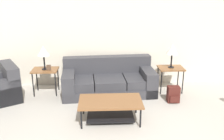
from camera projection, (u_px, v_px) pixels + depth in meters
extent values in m
cube|color=silver|center=(118.00, 35.00, 6.26)|extent=(9.16, 0.06, 2.60)
cube|color=#38383D|center=(109.00, 89.00, 6.00)|extent=(2.21, 1.13, 0.22)
cube|color=#38383D|center=(78.00, 82.00, 5.83)|extent=(0.76, 0.93, 0.20)
cube|color=#38383D|center=(109.00, 81.00, 5.91)|extent=(0.76, 0.93, 0.20)
cube|color=#38383D|center=(139.00, 80.00, 5.99)|extent=(0.76, 0.93, 0.20)
cube|color=#38383D|center=(107.00, 64.00, 6.18)|extent=(2.16, 0.40, 0.40)
cube|color=#38383D|center=(69.00, 83.00, 5.84)|extent=(0.35, 1.00, 0.58)
cube|color=#38383D|center=(147.00, 80.00, 6.04)|extent=(0.35, 1.00, 0.58)
cube|color=#38383D|center=(10.00, 73.00, 5.61)|extent=(0.69, 0.93, 0.40)
cube|color=brown|center=(110.00, 101.00, 4.67)|extent=(1.18, 0.68, 0.04)
cylinder|color=black|center=(81.00, 119.00, 4.44)|extent=(0.03, 0.03, 0.38)
cylinder|color=black|center=(140.00, 118.00, 4.49)|extent=(0.03, 0.03, 0.38)
cylinder|color=black|center=(83.00, 105.00, 4.97)|extent=(0.03, 0.03, 0.38)
cylinder|color=black|center=(136.00, 104.00, 5.02)|extent=(0.03, 0.03, 0.38)
cube|color=black|center=(110.00, 116.00, 4.77)|extent=(0.89, 0.47, 0.02)
cube|color=brown|center=(45.00, 70.00, 5.84)|extent=(0.60, 0.46, 0.03)
cylinder|color=black|center=(33.00, 85.00, 5.74)|extent=(0.03, 0.03, 0.57)
cylinder|color=black|center=(56.00, 85.00, 5.77)|extent=(0.03, 0.03, 0.57)
cylinder|color=black|center=(37.00, 79.00, 6.10)|extent=(0.03, 0.03, 0.57)
cylinder|color=black|center=(58.00, 79.00, 6.12)|extent=(0.03, 0.03, 0.57)
cube|color=brown|center=(171.00, 68.00, 5.97)|extent=(0.60, 0.46, 0.03)
cylinder|color=black|center=(161.00, 83.00, 5.88)|extent=(0.03, 0.03, 0.57)
cylinder|color=black|center=(183.00, 82.00, 5.90)|extent=(0.03, 0.03, 0.57)
cylinder|color=black|center=(158.00, 77.00, 6.24)|extent=(0.03, 0.03, 0.57)
cylinder|color=black|center=(178.00, 77.00, 6.26)|extent=(0.03, 0.03, 0.57)
cylinder|color=black|center=(45.00, 69.00, 5.83)|extent=(0.14, 0.14, 0.02)
cylinder|color=black|center=(44.00, 62.00, 5.78)|extent=(0.04, 0.04, 0.32)
cone|color=white|center=(43.00, 51.00, 5.69)|extent=(0.29, 0.29, 0.22)
cylinder|color=black|center=(171.00, 67.00, 5.97)|extent=(0.14, 0.14, 0.02)
cylinder|color=black|center=(171.00, 60.00, 5.91)|extent=(0.04, 0.04, 0.32)
cone|color=white|center=(172.00, 49.00, 5.83)|extent=(0.29, 0.29, 0.22)
cube|color=#4C1E19|center=(173.00, 94.00, 5.51)|extent=(0.26, 0.18, 0.36)
cube|color=#4C1E19|center=(174.00, 99.00, 5.43)|extent=(0.20, 0.05, 0.14)
cylinder|color=#4C1E19|center=(169.00, 92.00, 5.61)|extent=(0.02, 0.02, 0.27)
cylinder|color=#4C1E19|center=(175.00, 91.00, 5.62)|extent=(0.02, 0.02, 0.27)
cube|color=#4C3828|center=(49.00, 68.00, 5.75)|extent=(0.10, 0.04, 0.13)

